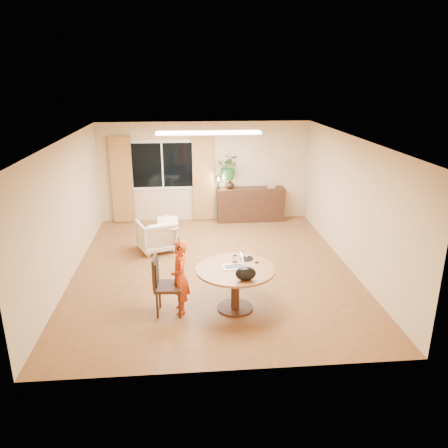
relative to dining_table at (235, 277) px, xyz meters
name	(u,v)px	position (x,y,z in m)	size (l,w,h in m)	color
floor	(213,268)	(-0.26, 1.64, -0.58)	(6.50, 6.50, 0.00)	brown
ceiling	(212,139)	(-0.26, 1.64, 2.02)	(6.50, 6.50, 0.00)	white
wall_back	(205,172)	(-0.26, 4.89, 0.72)	(5.50, 5.50, 0.00)	beige
wall_left	(67,211)	(-3.01, 1.64, 0.72)	(6.50, 6.50, 0.00)	beige
wall_right	(351,203)	(2.49, 1.64, 0.72)	(6.50, 6.50, 0.00)	beige
window	(162,165)	(-1.36, 4.87, 0.92)	(1.70, 0.03, 1.30)	white
curtain_left	(122,180)	(-2.41, 4.79, 0.56)	(0.55, 0.08, 2.25)	#8F5D2F
curtain_right	(203,178)	(-0.31, 4.79, 0.56)	(0.55, 0.08, 2.25)	#8F5D2F
ceiling_panel	(208,133)	(-0.26, 2.84, 1.98)	(2.20, 0.35, 0.05)	white
dining_table	(235,277)	(0.00, 0.00, 0.00)	(1.30, 1.30, 0.74)	brown
dining_chair	(169,285)	(-1.09, -0.03, -0.08)	(0.48, 0.44, 1.01)	black
child	(180,277)	(-0.90, -0.01, 0.04)	(0.30, 0.45, 1.24)	red
laptop	(234,261)	(-0.03, 0.03, 0.27)	(0.35, 0.23, 0.23)	#B7B7BC
tumbler	(235,259)	(0.02, 0.25, 0.22)	(0.08, 0.08, 0.12)	white
wine_glass	(257,257)	(0.38, 0.19, 0.26)	(0.07, 0.07, 0.21)	white
pot_lid	(247,258)	(0.23, 0.35, 0.18)	(0.22, 0.22, 0.04)	white
handbag	(246,274)	(0.11, -0.45, 0.27)	(0.33, 0.19, 0.22)	black
armchair	(156,235)	(-1.45, 2.73, -0.23)	(0.75, 0.77, 0.70)	beige
throw	(168,220)	(-1.19, 2.68, 0.14)	(0.45, 0.55, 0.03)	beige
sideboard	(250,204)	(0.93, 4.65, -0.14)	(1.79, 0.44, 0.89)	black
vase	(230,184)	(0.38, 4.65, 0.44)	(0.24, 0.24, 0.25)	black
bouquet	(229,167)	(0.36, 4.65, 0.89)	(0.59, 0.51, 0.66)	#356B28
book_stack	(271,186)	(1.48, 4.65, 0.35)	(0.20, 0.15, 0.08)	#886345
desk_lamp	(218,182)	(0.07, 4.60, 0.50)	(0.15, 0.15, 0.37)	black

